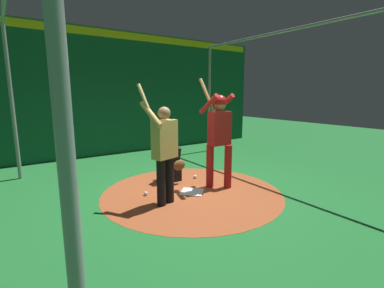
{
  "coord_description": "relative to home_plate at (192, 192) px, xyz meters",
  "views": [
    {
      "loc": [
        4.2,
        -2.88,
        1.89
      ],
      "look_at": [
        0.0,
        0.0,
        0.95
      ],
      "focal_mm": 26.0,
      "sensor_mm": 36.0,
      "label": 1
    }
  ],
  "objects": [
    {
      "name": "visitor",
      "position": [
        0.18,
        -0.69,
        0.96
      ],
      "size": [
        0.55,
        0.57,
        2.04
      ],
      "rotation": [
        0.0,
        0.0,
        0.27
      ],
      "color": "black",
      "rests_on": "ground"
    },
    {
      "name": "home_plate",
      "position": [
        0.0,
        0.0,
        0.0
      ],
      "size": [
        0.59,
        0.59,
        0.01
      ],
      "primitive_type": "cube",
      "rotation": [
        0.0,
        0.0,
        0.79
      ],
      "color": "white",
      "rests_on": "dirt_circle"
    },
    {
      "name": "baseball_2",
      "position": [
        -0.99,
        -0.14,
        0.03
      ],
      "size": [
        0.07,
        0.07,
        0.07
      ],
      "primitive_type": "sphere",
      "color": "white",
      "rests_on": "dirt_circle"
    },
    {
      "name": "catcher",
      "position": [
        -0.86,
        0.02,
        0.37
      ],
      "size": [
        0.58,
        0.4,
        0.98
      ],
      "color": "black",
      "rests_on": "ground"
    },
    {
      "name": "cage_frame",
      "position": [
        0.0,
        0.0,
        2.29
      ],
      "size": [
        5.91,
        5.42,
        3.32
      ],
      "color": "gray",
      "rests_on": "ground"
    },
    {
      "name": "ground_plane",
      "position": [
        0.0,
        0.0,
        -0.01
      ],
      "size": [
        26.89,
        26.89,
        0.0
      ],
      "primitive_type": "plane",
      "color": "#1E6B2D"
    },
    {
      "name": "batter",
      "position": [
        0.04,
        0.62,
        1.12
      ],
      "size": [
        0.68,
        0.49,
        2.18
      ],
      "color": "maroon",
      "rests_on": "ground"
    },
    {
      "name": "baseball_0",
      "position": [
        -0.35,
        -0.81,
        0.03
      ],
      "size": [
        0.07,
        0.07,
        0.07
      ],
      "primitive_type": "sphere",
      "color": "white",
      "rests_on": "dirt_circle"
    },
    {
      "name": "dirt_circle",
      "position": [
        0.0,
        0.0,
        -0.01
      ],
      "size": [
        3.43,
        3.43,
        0.01
      ],
      "primitive_type": "cylinder",
      "color": "#9E4C28",
      "rests_on": "ground"
    },
    {
      "name": "baseball_1",
      "position": [
        -0.7,
        0.56,
        0.03
      ],
      "size": [
        0.07,
        0.07,
        0.07
      ],
      "primitive_type": "sphere",
      "color": "white",
      "rests_on": "dirt_circle"
    },
    {
      "name": "back_wall",
      "position": [
        -4.28,
        0.0,
        1.86
      ],
      "size": [
        0.22,
        10.89,
        3.73
      ],
      "color": "#145133",
      "rests_on": "ground"
    }
  ]
}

